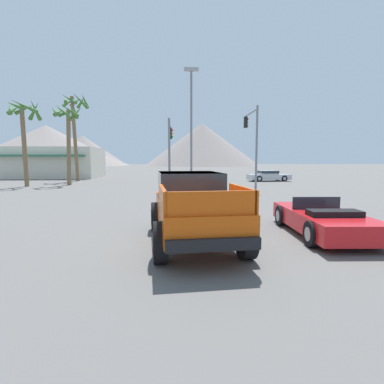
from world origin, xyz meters
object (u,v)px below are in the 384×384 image
street_lamp_post (191,120)px  red_convertible_car (322,220)px  palm_tree_tall (75,117)px  parked_car_dark (196,177)px  traffic_light_main (170,142)px  palm_tree_short (67,125)px  orange_pickup_truck (192,202)px  traffic_light_crosswalk (252,133)px  palm_tree_leaning (24,122)px  parked_car_silver (268,176)px

street_lamp_post → red_convertible_car: bearing=-71.7°
palm_tree_tall → parked_car_dark: bearing=-15.1°
parked_car_dark → traffic_light_main: size_ratio=0.87×
street_lamp_post → palm_tree_short: 13.73m
orange_pickup_truck → traffic_light_crosswalk: traffic_light_crosswalk is taller
palm_tree_leaning → traffic_light_crosswalk: bearing=-9.5°
palm_tree_leaning → palm_tree_short: bearing=25.5°
traffic_light_main → street_lamp_post: bearing=-158.0°
traffic_light_crosswalk → palm_tree_short: palm_tree_short is taller
red_convertible_car → parked_car_dark: 21.03m
traffic_light_main → palm_tree_tall: (-10.23, 10.30, 3.22)m
traffic_light_crosswalk → palm_tree_leaning: bearing=80.5°
parked_car_dark → palm_tree_short: palm_tree_short is taller
traffic_light_main → parked_car_dark: bearing=-19.1°
traffic_light_crosswalk → palm_tree_tall: bearing=59.3°
orange_pickup_truck → street_lamp_post: (0.51, 10.82, 3.66)m
red_convertible_car → parked_car_dark: (-2.49, 20.88, 0.15)m
traffic_light_crosswalk → street_lamp_post: street_lamp_post is taller
street_lamp_post → palm_tree_short: street_lamp_post is taller
red_convertible_car → palm_tree_tall: bearing=124.1°
parked_car_silver → palm_tree_tall: (-20.60, 1.19, 6.26)m
orange_pickup_truck → palm_tree_tall: (-11.15, 24.66, 5.76)m
traffic_light_main → palm_tree_tall: palm_tree_tall is taller
traffic_light_crosswalk → palm_tree_tall: (-16.53, 9.79, 2.54)m
palm_tree_short → palm_tree_tall: bearing=100.6°
orange_pickup_truck → traffic_light_main: (-0.92, 14.36, 2.54)m
red_convertible_car → traffic_light_crosswalk: bearing=86.6°
orange_pickup_truck → red_convertible_car: 4.02m
street_lamp_post → orange_pickup_truck: bearing=-92.7°
orange_pickup_truck → parked_car_dark: (1.47, 21.25, -0.48)m
parked_car_silver → palm_tree_leaning: size_ratio=0.63×
traffic_light_crosswalk → red_convertible_car: bearing=174.4°
red_convertible_car → palm_tree_short: palm_tree_short is taller
traffic_light_main → traffic_light_crosswalk: traffic_light_crosswalk is taller
street_lamp_post → palm_tree_leaning: street_lamp_post is taller
street_lamp_post → palm_tree_tall: (-11.66, 13.84, 2.10)m
orange_pickup_truck → red_convertible_car: size_ratio=1.23×
orange_pickup_truck → palm_tree_leaning: (-13.24, 17.97, 4.38)m
parked_car_dark → traffic_light_crosswalk: traffic_light_crosswalk is taller
red_convertible_car → street_lamp_post: bearing=110.5°
parked_car_dark → traffic_light_crosswalk: (3.91, -6.39, 3.71)m
traffic_light_crosswalk → palm_tree_leaning: 18.91m
orange_pickup_truck → traffic_light_main: size_ratio=1.01×
traffic_light_main → street_lamp_post: size_ratio=0.65×
red_convertible_car → traffic_light_crosswalk: traffic_light_crosswalk is taller
palm_tree_short → red_convertible_car: bearing=-53.5°
parked_car_silver → street_lamp_post: size_ratio=0.58×
parked_car_dark → palm_tree_leaning: 15.83m
parked_car_dark → parked_car_silver: 8.29m
red_convertible_car → traffic_light_main: size_ratio=0.83×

